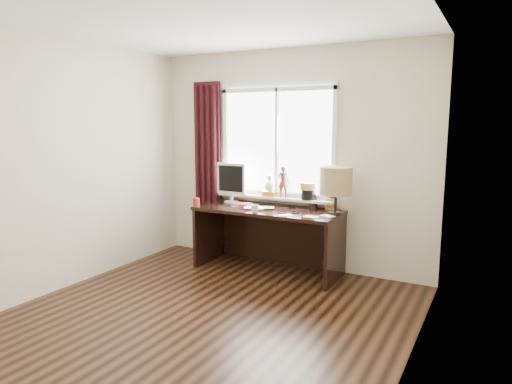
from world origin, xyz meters
The scene contains 18 objects.
floor centered at (0.00, 0.00, 0.00)m, with size 3.50×4.00×0.00m, color #3D2414.
ceiling centered at (0.00, 0.00, 2.60)m, with size 3.50×4.00×0.00m, color white.
wall_back centered at (0.00, 2.00, 1.30)m, with size 3.50×2.60×0.00m, color beige.
wall_left centered at (-1.75, 0.00, 1.30)m, with size 4.00×2.60×0.00m, color beige.
wall_right centered at (1.75, 0.00, 1.30)m, with size 4.00×2.60×0.00m, color beige.
laptop centered at (-0.17, 1.54, 0.76)m, with size 0.34×0.22×0.03m, color silver.
mug centered at (-0.12, 1.36, 0.80)m, with size 0.09×0.09×0.09m, color white.
red_cup centered at (-0.90, 1.33, 0.80)m, with size 0.08×0.08×0.10m, color maroon.
window centered at (-0.14, 1.95, 1.31)m, with size 1.52×0.22×1.40m.
curtain centered at (-1.13, 1.91, 1.12)m, with size 0.38×0.09×2.25m.
desk centered at (-0.10, 1.73, 0.51)m, with size 1.70×0.70×0.75m.
monitor centered at (-0.68, 1.78, 1.03)m, with size 0.40×0.18×0.49m.
notebook_stack centered at (-0.44, 1.63, 0.77)m, with size 0.27×0.24×0.03m.
brush_holder centered at (0.36, 1.91, 0.81)m, with size 0.09×0.09×0.25m.
icon_frame centered at (0.56, 1.91, 0.81)m, with size 0.10×0.04×0.13m.
table_lamp centered at (0.70, 1.67, 1.11)m, with size 0.35×0.35×0.52m.
loose_papers centered at (0.47, 1.46, 0.75)m, with size 0.60×0.35×0.00m.
desk_cables centered at (0.18, 1.60, 0.75)m, with size 0.27×0.46×0.01m.
Camera 1 is at (2.26, -3.00, 1.76)m, focal length 32.00 mm.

